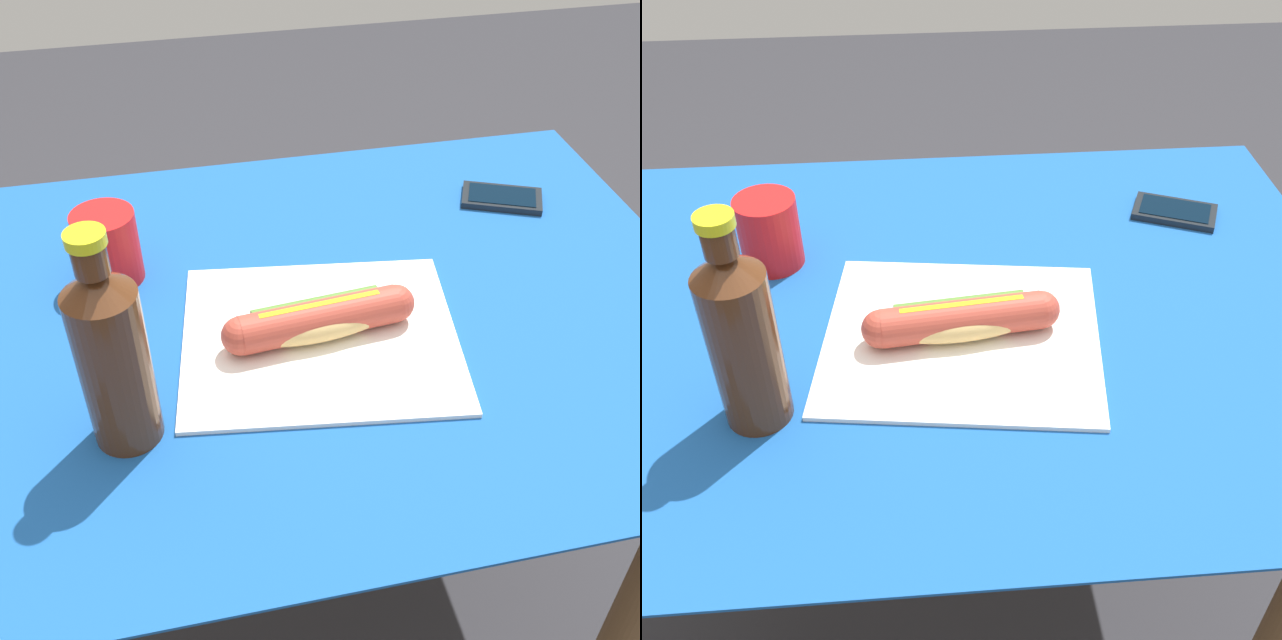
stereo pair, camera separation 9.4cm
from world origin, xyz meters
TOP-DOWN VIEW (x-y plane):
  - ground_plane at (0.00, 0.00)m, footprint 6.00×6.00m
  - dining_table at (0.00, 0.00)m, footprint 1.09×0.80m
  - paper_wrapper at (0.02, -0.06)m, footprint 0.37×0.33m
  - hot_dog at (0.02, -0.06)m, footprint 0.24×0.08m
  - cell_phone at (0.36, 0.20)m, footprint 0.14×0.11m
  - soda_bottle at (-0.22, -0.17)m, footprint 0.07×0.07m
  - drinking_cup at (-0.23, 0.12)m, footprint 0.08×0.08m

SIDE VIEW (x-z plane):
  - ground_plane at x=0.00m, z-range 0.00..0.00m
  - dining_table at x=0.00m, z-range 0.22..0.96m
  - paper_wrapper at x=0.02m, z-range 0.73..0.74m
  - cell_phone at x=0.36m, z-range 0.73..0.75m
  - hot_dog at x=0.02m, z-range 0.74..0.79m
  - drinking_cup at x=-0.23m, z-range 0.73..0.83m
  - soda_bottle at x=-0.22m, z-range 0.72..0.98m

